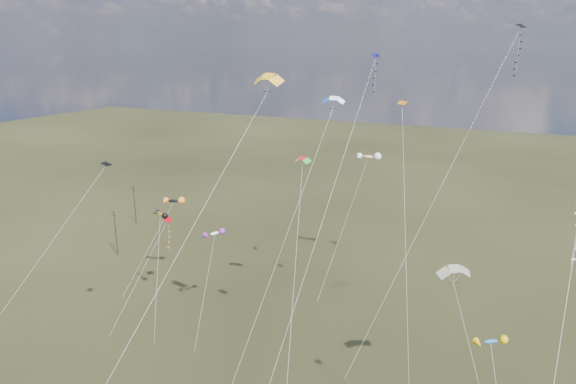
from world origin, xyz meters
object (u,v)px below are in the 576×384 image
at_px(utility_pole_near, 116,233).
at_px(parafoil_yellow, 267,78).
at_px(utility_pole_far, 135,204).
at_px(novelty_black_orange, 173,201).
at_px(diamond_black_high, 507,73).

height_order(utility_pole_near, parafoil_yellow, parafoil_yellow).
distance_m(utility_pole_far, novelty_black_orange, 32.63).
distance_m(utility_pole_far, parafoil_yellow, 66.00).
bearing_deg(utility_pole_far, novelty_black_orange, -38.02).
relative_size(parafoil_yellow, novelty_black_orange, 2.37).
distance_m(diamond_black_high, parafoil_yellow, 29.04).
height_order(utility_pole_near, novelty_black_orange, novelty_black_orange).
distance_m(utility_pole_near, utility_pole_far, 16.12).
height_order(utility_pole_near, diamond_black_high, diamond_black_high).
bearing_deg(novelty_black_orange, parafoil_yellow, -34.19).
distance_m(utility_pole_far, diamond_black_high, 73.52).
bearing_deg(novelty_black_orange, diamond_black_high, 8.51).
bearing_deg(parafoil_yellow, utility_pole_far, 143.80).
height_order(utility_pole_far, diamond_black_high, diamond_black_high).
xyz_separation_m(diamond_black_high, parafoil_yellow, (-18.58, -22.31, 0.19)).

